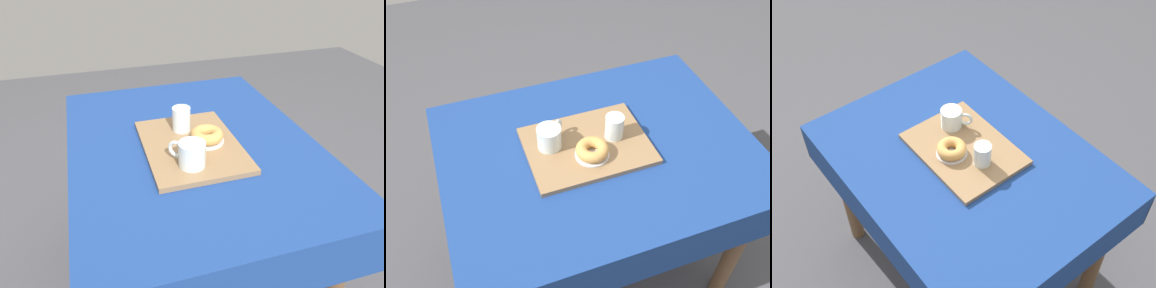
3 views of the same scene
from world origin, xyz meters
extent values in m
plane|color=#47474C|center=(0.00, 0.00, 0.00)|extent=(6.00, 6.00, 0.00)
cube|color=navy|center=(0.00, 0.00, 0.73)|extent=(1.11, 0.86, 0.04)
cube|color=navy|center=(0.00, -0.43, 0.64)|extent=(1.11, 0.01, 0.14)
cube|color=navy|center=(0.00, 0.43, 0.64)|extent=(1.11, 0.01, 0.14)
cube|color=navy|center=(-0.55, 0.00, 0.64)|extent=(0.01, 0.86, 0.14)
cube|color=navy|center=(0.55, 0.00, 0.64)|extent=(0.01, 0.86, 0.14)
cylinder|color=brown|center=(-0.46, -0.34, 0.35)|extent=(0.06, 0.06, 0.71)
cylinder|color=brown|center=(0.46, -0.34, 0.35)|extent=(0.06, 0.06, 0.71)
cylinder|color=brown|center=(0.46, 0.34, 0.35)|extent=(0.06, 0.06, 0.71)
cube|color=olive|center=(0.04, -0.02, 0.76)|extent=(0.43, 0.32, 0.02)
cylinder|color=silver|center=(0.16, -0.05, 0.81)|extent=(0.09, 0.09, 0.08)
cylinder|color=#84380F|center=(0.16, -0.05, 0.80)|extent=(0.07, 0.07, 0.06)
torus|color=silver|center=(0.12, -0.09, 0.81)|extent=(0.05, 0.05, 0.06)
cylinder|color=silver|center=(-0.07, -0.02, 0.81)|extent=(0.07, 0.07, 0.09)
cylinder|color=silver|center=(-0.07, -0.02, 0.79)|extent=(0.06, 0.06, 0.05)
cylinder|color=silver|center=(0.04, 0.04, 0.77)|extent=(0.12, 0.12, 0.01)
torus|color=tan|center=(0.04, 0.04, 0.79)|extent=(0.11, 0.11, 0.04)
camera|label=1|loc=(1.06, -0.32, 1.41)|focal=33.87mm
camera|label=2|loc=(0.42, 0.95, 1.82)|focal=39.31mm
camera|label=3|loc=(-1.01, 0.80, 2.17)|focal=46.95mm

